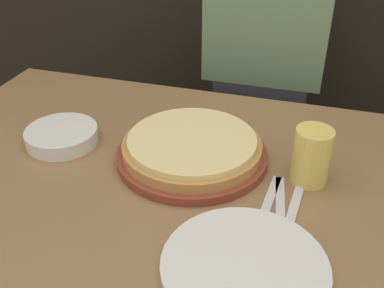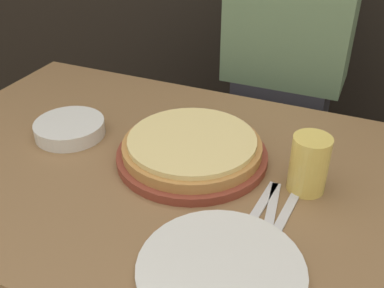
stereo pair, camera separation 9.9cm
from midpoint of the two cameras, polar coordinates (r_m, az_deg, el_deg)
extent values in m
cylinder|color=brown|center=(1.01, 2.82, -1.53)|extent=(0.34, 0.34, 0.02)
cylinder|color=#B77F42|center=(1.00, 2.85, -0.48)|extent=(0.31, 0.31, 0.02)
cylinder|color=#EAD184|center=(0.99, 2.88, 0.40)|extent=(0.29, 0.29, 0.01)
cylinder|color=#E5C65B|center=(0.93, 17.62, -2.54)|extent=(0.08, 0.08, 0.12)
cylinder|color=white|center=(0.91, 18.17, 0.25)|extent=(0.07, 0.07, 0.01)
cylinder|color=silver|center=(0.76, 7.58, -15.76)|extent=(0.28, 0.28, 0.02)
cylinder|color=silver|center=(1.12, -12.85, 1.88)|extent=(0.17, 0.17, 0.04)
cube|color=silver|center=(0.89, 11.60, -8.38)|extent=(0.03, 0.19, 0.00)
cube|color=silver|center=(0.88, 13.18, -8.75)|extent=(0.04, 0.19, 0.00)
cube|color=silver|center=(0.88, 14.78, -9.12)|extent=(0.03, 0.16, 0.00)
cube|color=#33333D|center=(1.67, 11.91, -3.26)|extent=(0.29, 0.20, 0.72)
cube|color=slate|center=(1.43, 14.54, 15.81)|extent=(0.37, 0.20, 0.42)
camera|label=1|loc=(0.05, -87.14, 1.80)|focal=42.00mm
camera|label=2|loc=(0.05, 92.86, -1.80)|focal=42.00mm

